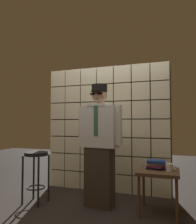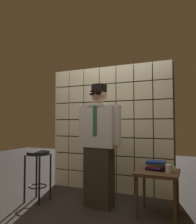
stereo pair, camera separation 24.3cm
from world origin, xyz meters
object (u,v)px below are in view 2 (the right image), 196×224
object	(u,v)px
coffee_mug	(169,169)
bar_stool	(38,164)
side_table	(158,177)
standing_person	(99,142)
book_stack	(155,165)

from	to	relation	value
coffee_mug	bar_stool	bearing A→B (deg)	-175.10
side_table	standing_person	bearing A→B (deg)	-178.39
bar_stool	book_stack	distance (m)	1.71
book_stack	coffee_mug	size ratio (longest dim) A/B	1.97
standing_person	bar_stool	world-z (taller)	standing_person
bar_stool	side_table	bearing A→B (deg)	6.38
bar_stool	standing_person	bearing A→B (deg)	10.42
standing_person	bar_stool	bearing A→B (deg)	-162.06
coffee_mug	book_stack	bearing A→B (deg)	154.77
bar_stool	coffee_mug	size ratio (longest dim) A/B	5.84
side_table	coffee_mug	size ratio (longest dim) A/B	4.41
side_table	book_stack	world-z (taller)	book_stack
standing_person	book_stack	xyz separation A→B (m)	(0.76, 0.07, -0.28)
standing_person	book_stack	distance (m)	0.82
side_table	coffee_mug	bearing A→B (deg)	-12.77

